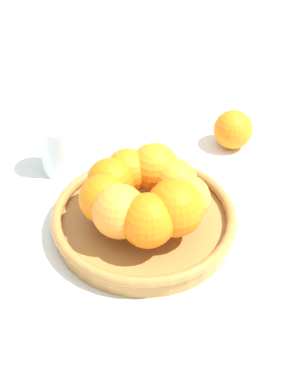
% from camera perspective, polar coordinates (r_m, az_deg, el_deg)
% --- Properties ---
extents(ground_plane, '(4.00, 4.00, 0.00)m').
position_cam_1_polar(ground_plane, '(0.83, 0.00, -3.89)').
color(ground_plane, silver).
extents(fruit_bowl, '(0.28, 0.28, 0.04)m').
position_cam_1_polar(fruit_bowl, '(0.82, 0.00, -2.95)').
color(fruit_bowl, '#A57238').
rests_on(fruit_bowl, ground_plane).
extents(orange_pile, '(0.19, 0.19, 0.08)m').
position_cam_1_polar(orange_pile, '(0.78, 0.01, -0.21)').
color(orange_pile, orange).
rests_on(orange_pile, fruit_bowl).
extents(stray_orange, '(0.07, 0.07, 0.07)m').
position_cam_1_polar(stray_orange, '(0.99, 9.47, 6.59)').
color(stray_orange, orange).
rests_on(stray_orange, ground_plane).
extents(drinking_glass, '(0.06, 0.06, 0.09)m').
position_cam_1_polar(drinking_glass, '(0.93, -9.14, 4.60)').
color(drinking_glass, silver).
rests_on(drinking_glass, ground_plane).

